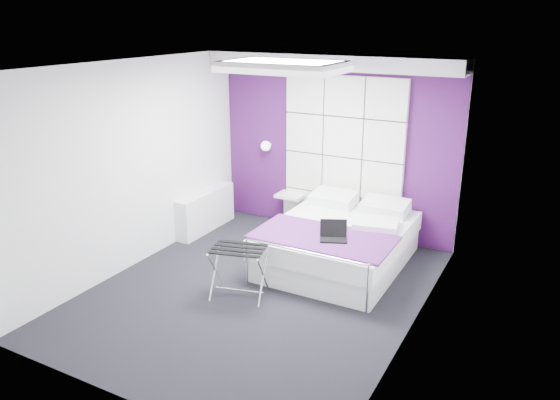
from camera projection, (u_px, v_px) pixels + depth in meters
name	position (u px, v px, depth m)	size (l,w,h in m)	color
floor	(259.00, 290.00, 6.45)	(4.40, 4.40, 0.00)	black
ceiling	(256.00, 65.00, 5.62)	(4.40, 4.40, 0.00)	white
wall_back	(335.00, 146.00, 7.87)	(3.60, 3.60, 0.00)	white
wall_left	(134.00, 165.00, 6.84)	(4.40, 4.40, 0.00)	white
wall_right	(419.00, 212.00, 5.22)	(4.40, 4.40, 0.00)	white
accent_wall	(335.00, 146.00, 7.86)	(3.58, 0.02, 2.58)	#40114A
soffit	(331.00, 62.00, 7.27)	(3.58, 0.50, 0.20)	white
headboard	(343.00, 157.00, 7.79)	(1.80, 0.08, 2.30)	white
skylight	(283.00, 66.00, 6.13)	(1.36, 0.86, 0.12)	white
wall_lamp	(267.00, 145.00, 8.25)	(0.15, 0.15, 0.15)	white
radiator	(206.00, 211.00, 8.20)	(0.22, 1.20, 0.60)	white
bed	(339.00, 242.00, 7.05)	(1.68, 2.03, 0.71)	white
nightstand	(291.00, 195.00, 8.25)	(0.41, 0.32, 0.05)	white
luggage_rack	(239.00, 272.00, 6.25)	(0.60, 0.44, 0.59)	silver
laptop	(335.00, 235.00, 6.45)	(0.32, 0.23, 0.23)	black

